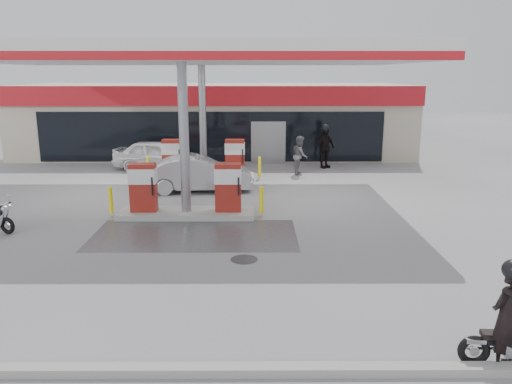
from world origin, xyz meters
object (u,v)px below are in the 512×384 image
pump_island_near (186,195)px  hatchback_silver (198,174)px  pump_island_far (204,163)px  attendant (300,155)px  biker_walking (325,148)px  parked_car_right (341,147)px  parked_car_left (107,148)px  biker_main (506,318)px  sedan_white (158,155)px

pump_island_near → hatchback_silver: (0.02, 3.60, 0.00)m
pump_island_far → attendant: size_ratio=2.85×
pump_island_far → biker_walking: size_ratio=2.51×
pump_island_near → biker_walking: size_ratio=2.51×
attendant → hatchback_silver: size_ratio=0.42×
attendant → hatchback_silver: (-4.39, -3.40, -0.19)m
attendant → parked_car_right: size_ratio=0.44×
hatchback_silver → parked_car_right: bearing=-45.6°
parked_car_left → biker_main: bearing=-147.7°
pump_island_near → biker_walking: (5.78, 8.63, 0.31)m
pump_island_near → parked_car_left: bearing=116.8°
sedan_white → attendant: 7.00m
parked_car_right → pump_island_far: bearing=150.7°
pump_island_near → pump_island_far: (0.00, 6.00, 0.00)m
sedan_white → parked_car_left: size_ratio=1.17×
hatchback_silver → pump_island_far: bearing=-4.5°
parked_car_left → pump_island_near: bearing=-151.6°
sedan_white → parked_car_left: bearing=51.8°
pump_island_far → parked_car_right: size_ratio=1.25×
hatchback_silver → parked_car_right: 11.06m
parked_car_left → hatchback_silver: bearing=-142.5°
biker_main → sedan_white: size_ratio=0.41×
pump_island_near → biker_main: (6.28, -8.79, 0.16)m
attendant → hatchback_silver: bearing=130.6°
pump_island_far → biker_main: size_ratio=2.96×
parked_car_right → biker_walking: biker_walking is taller
attendant → biker_walking: biker_walking is taller
hatchback_silver → parked_car_right: size_ratio=1.05×
parked_car_left → biker_walking: biker_walking is taller
biker_main → attendant: bearing=-112.7°
pump_island_near → biker_main: 10.80m
parked_car_left → biker_walking: (11.85, -3.37, 0.49)m
sedan_white → attendant: attendant is taller
attendant → biker_walking: 2.13m
parked_car_right → attendant: bearing=171.6°
pump_island_far → parked_car_right: (7.21, 6.00, -0.14)m
pump_island_far → biker_walking: biker_walking is taller
pump_island_near → parked_car_right: bearing=59.0°
pump_island_far → attendant: attendant is taller
pump_island_far → sedan_white: (-2.48, 2.20, 0.02)m
biker_main → sedan_white: (-8.77, 16.99, -0.14)m
pump_island_near → parked_car_left: pump_island_near is taller
hatchback_silver → biker_walking: size_ratio=2.11×
pump_island_near → biker_main: pump_island_near is taller
sedan_white → attendant: bearing=-91.4°
biker_main → parked_car_left: size_ratio=0.47×
parked_car_right → biker_walking: size_ratio=2.02×
sedan_white → parked_car_right: 10.41m
pump_island_far → hatchback_silver: (0.02, -2.40, 0.00)m
pump_island_near → sedan_white: bearing=106.8°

